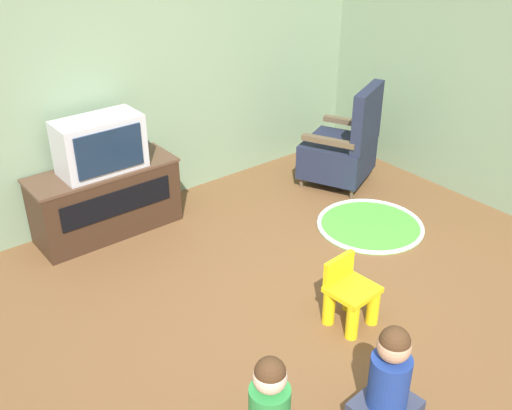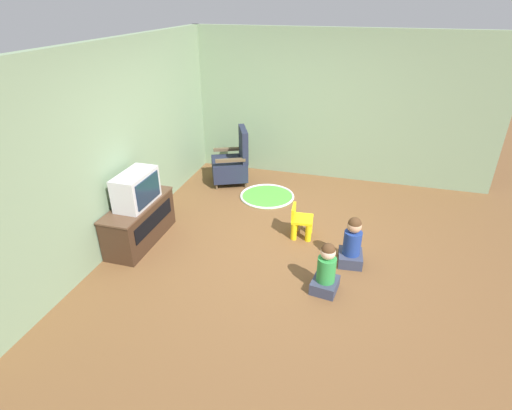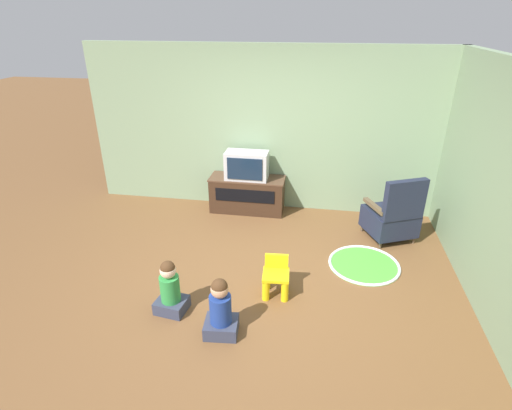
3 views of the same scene
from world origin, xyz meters
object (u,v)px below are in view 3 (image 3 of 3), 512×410
black_armchair (392,216)px  child_watching_left (221,311)px  child_watching_center (170,290)px  yellow_kid_chair (276,279)px  tv_cabinet (247,194)px  television (247,165)px

black_armchair → child_watching_left: size_ratio=1.51×
black_armchair → child_watching_center: 3.20m
black_armchair → yellow_kid_chair: bearing=21.3°
black_armchair → child_watching_left: black_armchair is taller
black_armchair → child_watching_left: (-1.92, -2.21, -0.08)m
tv_cabinet → child_watching_left: size_ratio=1.83×
child_watching_left → child_watching_center: size_ratio=1.04×
tv_cabinet → black_armchair: black_armchair is taller
child_watching_left → child_watching_center: child_watching_left is taller
television → yellow_kid_chair: (0.71, -2.04, -0.59)m
black_armchair → child_watching_center: size_ratio=1.56×
child_watching_center → television: bearing=90.0°
television → child_watching_center: television is taller
tv_cabinet → child_watching_center: bearing=-98.1°
tv_cabinet → yellow_kid_chair: tv_cabinet is taller
television → child_watching_center: 2.59m
yellow_kid_chair → child_watching_left: bearing=-127.2°
television → black_armchair: bearing=-14.1°
tv_cabinet → yellow_kid_chair: (0.71, -2.07, -0.10)m
television → tv_cabinet: bearing=90.0°
child_watching_left → child_watching_center: bearing=153.3°
television → yellow_kid_chair: size_ratio=1.44×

